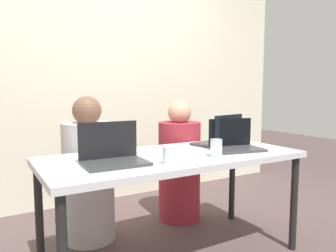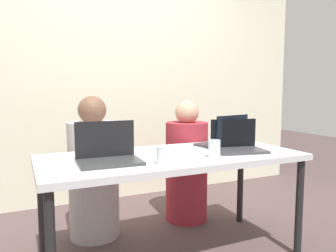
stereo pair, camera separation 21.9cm
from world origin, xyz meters
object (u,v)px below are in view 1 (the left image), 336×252
Objects in this scene: person_on_right at (179,167)px; laptop_front_left at (113,155)px; laptop_back_right at (220,139)px; water_glass_right at (216,149)px; laptop_front_right at (235,143)px; person_on_left at (89,177)px; water_glass_left at (169,157)px.

person_on_right reaches higher than laptop_front_left.
laptop_back_right reaches higher than water_glass_right.
laptop_front_right is 0.30m from water_glass_right.
person_on_right is at bearing 173.68° from person_on_left.
laptop_back_right is at bearing 95.49° from laptop_front_right.
person_on_right reaches higher than water_glass_left.
laptop_back_right reaches higher than water_glass_left.
laptop_back_right is 0.74m from water_glass_left.
person_on_left is 0.68m from laptop_front_left.
person_on_right is at bearing 106.41° from laptop_front_right.
person_on_right is at bearing 54.09° from water_glass_left.
laptop_back_right is 3.24× the size of water_glass_right.
laptop_front_right is 0.65m from water_glass_left.
person_on_left reaches higher than laptop_front_left.
laptop_front_left is at bearing 79.98° from person_on_left.
laptop_front_right is 3.33× the size of water_glass_right.
laptop_front_left is at bearing 166.76° from water_glass_right.
laptop_front_right is (0.86, -0.64, 0.28)m from person_on_left.
laptop_front_left is (-0.85, -0.62, 0.30)m from person_on_right.
water_glass_right reaches higher than water_glass_left.
laptop_front_left is at bearing 147.09° from water_glass_left.
person_on_left is 1.04× the size of person_on_right.
person_on_left reaches higher than water_glass_left.
laptop_front_right is (0.05, -0.64, 0.30)m from person_on_right.
person_on_left is at bearing 106.01° from water_glass_left.
person_on_left is 0.87m from water_glass_left.
water_glass_left is at bearing -154.80° from laptop_front_right.
person_on_left reaches higher than laptop_front_right.
laptop_front_left is at bearing 51.98° from person_on_right.
water_glass_right is (0.63, -0.15, -0.00)m from laptop_front_left.
laptop_front_left is 0.65m from water_glass_right.
person_on_left is 9.65× the size of water_glass_right.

